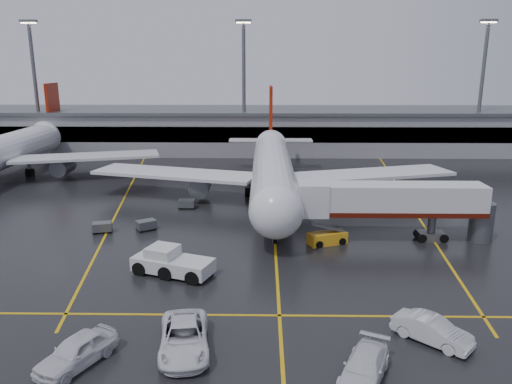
{
  "coord_description": "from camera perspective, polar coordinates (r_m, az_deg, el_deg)",
  "views": [
    {
      "loc": [
        -1.19,
        -54.35,
        17.63
      ],
      "look_at": [
        -2.0,
        -2.0,
        4.0
      ],
      "focal_mm": 34.8,
      "sensor_mm": 36.0,
      "label": 1
    }
  ],
  "objects": [
    {
      "name": "ground",
      "position": [
        57.15,
        2.04,
        -3.39
      ],
      "size": [
        220.0,
        220.0,
        0.0
      ],
      "primitive_type": "plane",
      "color": "black",
      "rests_on": "ground"
    },
    {
      "name": "apron_line_centre",
      "position": [
        57.14,
        2.04,
        -3.38
      ],
      "size": [
        0.25,
        90.0,
        0.02
      ],
      "primitive_type": "cube",
      "color": "gold",
      "rests_on": "ground"
    },
    {
      "name": "apron_line_stop",
      "position": [
        36.85,
        2.71,
        -13.99
      ],
      "size": [
        60.0,
        0.25,
        0.02
      ],
      "primitive_type": "cube",
      "color": "gold",
      "rests_on": "ground"
    },
    {
      "name": "apron_line_left",
      "position": [
        69.32,
        -14.89,
        -0.63
      ],
      "size": [
        9.99,
        69.35,
        0.02
      ],
      "primitive_type": "cube",
      "rotation": [
        0.0,
        0.0,
        0.14
      ],
      "color": "gold",
      "rests_on": "ground"
    },
    {
      "name": "apron_line_right",
      "position": [
        69.42,
        16.9,
        -0.76
      ],
      "size": [
        7.57,
        69.64,
        0.02
      ],
      "primitive_type": "cube",
      "rotation": [
        0.0,
        0.0,
        -0.1
      ],
      "color": "gold",
      "rests_on": "ground"
    },
    {
      "name": "terminal",
      "position": [
        103.15,
        1.55,
        7.17
      ],
      "size": [
        122.0,
        19.0,
        8.6
      ],
      "color": "gray",
      "rests_on": "ground"
    },
    {
      "name": "light_mast_left",
      "position": [
        105.89,
        -24.08,
        11.65
      ],
      "size": [
        3.0,
        1.2,
        25.45
      ],
      "color": "#595B60",
      "rests_on": "ground"
    },
    {
      "name": "light_mast_mid",
      "position": [
        96.47,
        -1.41,
        12.71
      ],
      "size": [
        3.0,
        1.2,
        25.45
      ],
      "color": "#595B60",
      "rests_on": "ground"
    },
    {
      "name": "light_mast_right",
      "position": [
        104.83,
        24.56,
        11.59
      ],
      "size": [
        3.0,
        1.2,
        25.45
      ],
      "color": "#595B60",
      "rests_on": "ground"
    },
    {
      "name": "main_airliner",
      "position": [
        65.45,
        1.91,
        2.75
      ],
      "size": [
        48.8,
        45.6,
        14.1
      ],
      "color": "silver",
      "rests_on": "ground"
    },
    {
      "name": "second_airliner",
      "position": [
        87.34,
        -27.06,
        4.16
      ],
      "size": [
        48.8,
        45.6,
        14.1
      ],
      "color": "silver",
      "rests_on": "ground"
    },
    {
      "name": "jet_bridge",
      "position": [
        51.92,
        15.43,
        -1.25
      ],
      "size": [
        19.9,
        3.4,
        6.05
      ],
      "color": "silver",
      "rests_on": "ground"
    },
    {
      "name": "pushback_tractor",
      "position": [
        43.65,
        -9.74,
        -8.05
      ],
      "size": [
        7.45,
        5.04,
        2.47
      ],
      "color": "silver",
      "rests_on": "ground"
    },
    {
      "name": "belt_loader",
      "position": [
        50.57,
        8.19,
        -5.24
      ],
      "size": [
        4.17,
        2.9,
        2.44
      ],
      "color": "orange",
      "rests_on": "ground"
    },
    {
      "name": "service_van_a",
      "position": [
        32.8,
        -8.25,
        -16.23
      ],
      "size": [
        3.89,
        6.88,
        1.81
      ],
      "primitive_type": "imported",
      "rotation": [
        0.0,
        0.0,
        0.14
      ],
      "color": "white",
      "rests_on": "ground"
    },
    {
      "name": "service_van_b",
      "position": [
        30.73,
        12.37,
        -19.04
      ],
      "size": [
        4.24,
        5.81,
        1.56
      ],
      "primitive_type": "imported",
      "rotation": [
        0.0,
        0.0,
        -0.43
      ],
      "color": "silver",
      "rests_on": "ground"
    },
    {
      "name": "service_van_c",
      "position": [
        35.3,
        19.57,
        -14.72
      ],
      "size": [
        5.01,
        4.8,
        1.7
      ],
      "primitive_type": "imported",
      "rotation": [
        0.0,
        0.0,
        0.83
      ],
      "color": "silver",
      "rests_on": "ground"
    },
    {
      "name": "service_van_d",
      "position": [
        32.96,
        -19.92,
        -16.83
      ],
      "size": [
        4.42,
        5.8,
        1.84
      ],
      "primitive_type": "imported",
      "rotation": [
        0.0,
        0.0,
        -0.48
      ],
      "color": "silver",
      "rests_on": "ground"
    },
    {
      "name": "baggage_cart_a",
      "position": [
        55.28,
        -12.51,
        -3.68
      ],
      "size": [
        2.38,
        2.2,
        1.12
      ],
      "color": "#595B60",
      "rests_on": "ground"
    },
    {
      "name": "baggage_cart_b",
      "position": [
        55.77,
        -17.25,
        -3.84
      ],
      "size": [
        2.25,
        1.73,
        1.12
      ],
      "color": "#595B60",
      "rests_on": "ground"
    },
    {
      "name": "baggage_cart_c",
      "position": [
        62.6,
        -7.97,
        -1.31
      ],
      "size": [
        2.03,
        1.34,
        1.12
      ],
      "color": "#595B60",
      "rests_on": "ground"
    }
  ]
}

